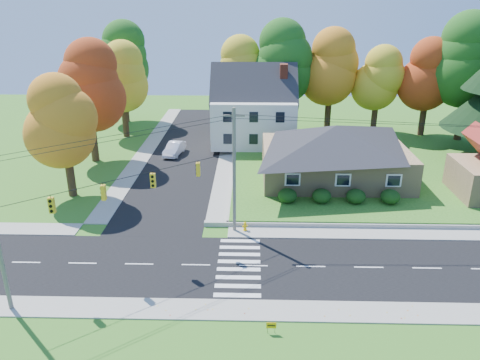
{
  "coord_description": "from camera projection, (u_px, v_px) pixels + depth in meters",
  "views": [
    {
      "loc": [
        -0.17,
        -28.09,
        17.46
      ],
      "look_at": [
        -1.13,
        8.0,
        3.27
      ],
      "focal_mm": 35.0,
      "sensor_mm": 36.0,
      "label": 1
    }
  ],
  "objects": [
    {
      "name": "yard_sign",
      "position": [
        271.0,
        326.0,
        25.84
      ],
      "size": [
        0.56,
        0.03,
        0.7
      ],
      "color": "black",
      "rests_on": "ground"
    },
    {
      "name": "tree_lot_1",
      "position": [
        285.0,
        63.0,
        59.61
      ],
      "size": [
        7.84,
        7.84,
        14.6
      ],
      "color": "#3F2A19",
      "rests_on": "lawn"
    },
    {
      "name": "tree_west_3",
      "position": [
        121.0,
        59.0,
        66.87
      ],
      "size": [
        7.84,
        7.84,
        14.6
      ],
      "color": "#3F2A19",
      "rests_on": "ground"
    },
    {
      "name": "fire_hydrant",
      "position": [
        245.0,
        227.0,
        37.22
      ],
      "size": [
        0.46,
        0.35,
        0.8
      ],
      "color": "#EDB606",
      "rests_on": "ground"
    },
    {
      "name": "ranch_house",
      "position": [
        335.0,
        151.0,
        46.01
      ],
      "size": [
        14.6,
        10.6,
        5.4
      ],
      "color": "tan",
      "rests_on": "lawn"
    },
    {
      "name": "tree_west_0",
      "position": [
        63.0,
        121.0,
        41.49
      ],
      "size": [
        6.16,
        6.16,
        11.47
      ],
      "color": "#3F2A19",
      "rests_on": "ground"
    },
    {
      "name": "traffic_infrastructure",
      "position": [
        252.0,
        190.0,
        31.9
      ],
      "size": [
        38.1,
        10.66,
        10.0
      ],
      "color": "#666059",
      "rests_on": "ground"
    },
    {
      "name": "white_car",
      "position": [
        174.0,
        149.0,
        55.11
      ],
      "size": [
        2.25,
        4.61,
        1.45
      ],
      "primitive_type": "imported",
      "rotation": [
        0.0,
        0.0,
        -0.17
      ],
      "color": "white",
      "rests_on": "road_cross"
    },
    {
      "name": "road_main",
      "position": [
        253.0,
        266.0,
        32.51
      ],
      "size": [
        90.0,
        8.0,
        0.02
      ],
      "primitive_type": "cube",
      "color": "black",
      "rests_on": "ground"
    },
    {
      "name": "sidewalk_south",
      "position": [
        253.0,
        310.0,
        27.85
      ],
      "size": [
        90.0,
        2.0,
        0.08
      ],
      "primitive_type": "cube",
      "color": "#9C9A90",
      "rests_on": "ground"
    },
    {
      "name": "ground",
      "position": [
        253.0,
        266.0,
        32.52
      ],
      "size": [
        120.0,
        120.0,
        0.0
      ],
      "primitive_type": "plane",
      "color": "#3D7923"
    },
    {
      "name": "colonial_house",
      "position": [
        254.0,
        110.0,
        56.89
      ],
      "size": [
        10.4,
        8.4,
        9.6
      ],
      "color": "silver",
      "rests_on": "lawn"
    },
    {
      "name": "sidewalk_north",
      "position": [
        253.0,
        232.0,
        37.15
      ],
      "size": [
        90.0,
        2.0,
        0.08
      ],
      "primitive_type": "cube",
      "color": "#9C9A90",
      "rests_on": "ground"
    },
    {
      "name": "tree_lot_3",
      "position": [
        378.0,
        79.0,
        60.02
      ],
      "size": [
        6.16,
        6.16,
        11.47
      ],
      "color": "#3F2A19",
      "rests_on": "lawn"
    },
    {
      "name": "tree_lot_0",
      "position": [
        239.0,
        72.0,
        61.16
      ],
      "size": [
        6.72,
        6.72,
        12.51
      ],
      "color": "#3F2A19",
      "rests_on": "lawn"
    },
    {
      "name": "hedge_row",
      "position": [
        339.0,
        196.0,
        41.03
      ],
      "size": [
        10.7,
        1.7,
        1.27
      ],
      "color": "#163A10",
      "rests_on": "lawn"
    },
    {
      "name": "tree_west_1",
      "position": [
        87.0,
        86.0,
        50.34
      ],
      "size": [
        7.28,
        7.28,
        13.56
      ],
      "color": "#3F2A19",
      "rests_on": "ground"
    },
    {
      "name": "lawn",
      "position": [
        371.0,
        164.0,
        51.64
      ],
      "size": [
        30.0,
        30.0,
        0.5
      ],
      "primitive_type": "cube",
      "color": "#3D7923",
      "rests_on": "ground"
    },
    {
      "name": "tree_lot_5",
      "position": [
        471.0,
        61.0,
        56.03
      ],
      "size": [
        8.4,
        8.4,
        15.64
      ],
      "color": "#3F2A19",
      "rests_on": "lawn"
    },
    {
      "name": "road_cross",
      "position": [
        188.0,
        150.0,
        56.9
      ],
      "size": [
        8.0,
        44.0,
        0.02
      ],
      "primitive_type": "cube",
      "color": "black",
      "rests_on": "ground"
    },
    {
      "name": "tree_west_2",
      "position": [
        121.0,
        77.0,
        59.86
      ],
      "size": [
        6.72,
        6.72,
        12.51
      ],
      "color": "#3F2A19",
      "rests_on": "ground"
    },
    {
      "name": "tree_lot_2",
      "position": [
        331.0,
        67.0,
        60.63
      ],
      "size": [
        7.28,
        7.28,
        13.56
      ],
      "color": "#3F2A19",
      "rests_on": "lawn"
    },
    {
      "name": "tree_lot_4",
      "position": [
        429.0,
        75.0,
        58.7
      ],
      "size": [
        6.72,
        6.72,
        12.51
      ],
      "color": "#3F2A19",
      "rests_on": "lawn"
    }
  ]
}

